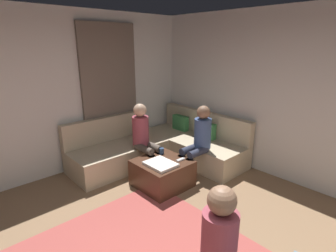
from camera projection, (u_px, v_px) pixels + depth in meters
wall_back at (308, 100)px, 3.93m from camera, size 6.00×0.12×2.70m
wall_left at (33, 98)px, 4.10m from camera, size 0.12×6.00×2.70m
curtain_panel at (110, 94)px, 4.90m from camera, size 0.06×1.10×2.50m
sectional_couch at (162, 147)px, 5.03m from camera, size 2.10×2.55×0.87m
ottoman at (162, 173)px, 4.16m from camera, size 0.76×0.76×0.42m
folded_blanket at (161, 164)px, 3.95m from camera, size 0.44×0.36×0.04m
coffee_mug at (162, 151)px, 4.36m from camera, size 0.08×0.08×0.10m
game_remote at (181, 160)px, 4.11m from camera, size 0.05×0.15×0.02m
person_on_couch_back at (199, 139)px, 4.35m from camera, size 0.30×0.60×1.20m
person_on_couch_side at (144, 136)px, 4.48m from camera, size 0.60×0.30×1.20m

